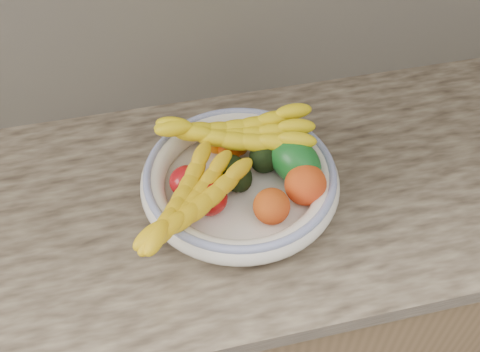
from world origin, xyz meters
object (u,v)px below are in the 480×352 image
object	(u,v)px
green_mango	(294,160)
banana_bunch_front	(190,205)
fruit_bowl	(240,180)
banana_bunch_back	(235,136)

from	to	relation	value
green_mango	banana_bunch_front	xyz separation A→B (m)	(-0.22, -0.07, 0.01)
fruit_bowl	green_mango	world-z (taller)	green_mango
banana_bunch_back	banana_bunch_front	world-z (taller)	banana_bunch_back
fruit_bowl	banana_bunch_back	bearing A→B (deg)	84.05
green_mango	banana_bunch_front	size ratio (longest dim) A/B	0.40
banana_bunch_back	banana_bunch_front	xyz separation A→B (m)	(-0.12, -0.15, -0.01)
fruit_bowl	banana_bunch_back	world-z (taller)	banana_bunch_back
fruit_bowl	banana_bunch_back	xyz separation A→B (m)	(0.01, 0.08, 0.04)
fruit_bowl	green_mango	distance (m)	0.11
banana_bunch_front	fruit_bowl	bearing A→B (deg)	-15.87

